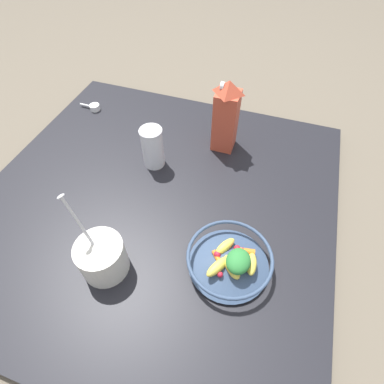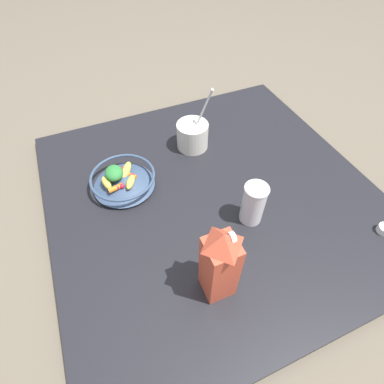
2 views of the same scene
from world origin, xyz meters
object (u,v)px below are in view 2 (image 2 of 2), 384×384
Objects in this scene: yogurt_tub at (193,134)px; drinking_cup at (253,203)px; fruit_bowl at (123,179)px; milk_carton at (220,264)px.

yogurt_tub is 0.41m from drinking_cup.
yogurt_tub is 1.72× the size of drinking_cup.
fruit_bowl is 0.88× the size of yogurt_tub.
milk_carton reaches higher than yogurt_tub.
milk_carton is 1.03× the size of yogurt_tub.
fruit_bowl is at bearing 16.75° from milk_carton.
drinking_cup is at bearing -130.83° from fruit_bowl.
drinking_cup is at bearing -50.70° from milk_carton.
yogurt_tub is (0.11, -0.32, 0.02)m from fruit_bowl.
milk_carton is (-0.47, -0.14, 0.10)m from fruit_bowl.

